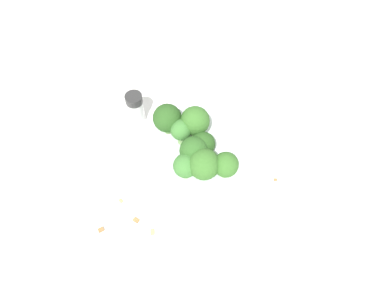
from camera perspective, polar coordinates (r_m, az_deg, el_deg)
ground_plane at (r=0.66m, az=-0.00°, el=-4.11°), size 3.00×3.00×0.00m
bowl at (r=0.63m, az=-0.00°, el=-2.92°), size 0.22×0.22×0.05m
broccoli_floret_0 at (r=0.58m, az=0.01°, el=-1.09°), size 0.04×0.04×0.05m
broccoli_floret_1 at (r=0.60m, az=0.47°, el=3.51°), size 0.05×0.05×0.06m
broccoli_floret_2 at (r=0.59m, az=1.64°, el=-0.03°), size 0.04×0.04×0.05m
broccoli_floret_3 at (r=0.57m, az=-1.02°, el=-3.42°), size 0.04×0.04×0.04m
broccoli_floret_4 at (r=0.60m, az=-1.67°, el=2.06°), size 0.03×0.03×0.05m
broccoli_floret_5 at (r=0.57m, az=5.17°, el=-3.22°), size 0.04×0.04×0.05m
broccoli_floret_6 at (r=0.57m, az=1.84°, el=-3.14°), size 0.05×0.05×0.06m
broccoli_floret_7 at (r=0.61m, az=-3.78°, el=3.91°), size 0.05×0.05×0.06m
pepper_shaker at (r=0.70m, az=-8.58°, el=5.38°), size 0.03×0.03×0.07m
almond_crumb_0 at (r=0.62m, az=-13.75°, el=-12.51°), size 0.01×0.01×0.01m
almond_crumb_1 at (r=0.64m, az=-10.82°, el=-8.43°), size 0.01×0.01×0.01m
almond_crumb_2 at (r=0.61m, az=-6.07°, el=-13.09°), size 0.01×0.01×0.01m
almond_crumb_3 at (r=0.66m, az=12.61°, el=-5.28°), size 0.01×0.01×0.01m
almond_crumb_4 at (r=0.62m, az=-8.54°, el=-11.33°), size 0.01×0.01×0.01m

